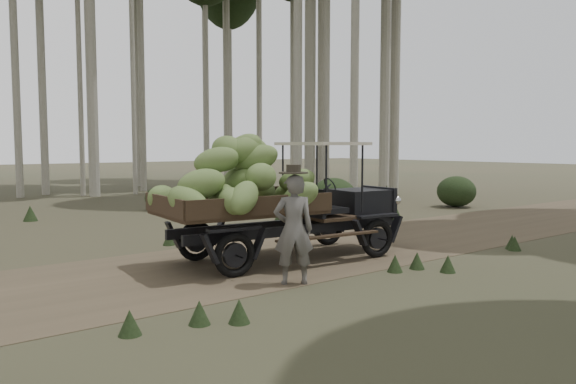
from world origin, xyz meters
TOP-DOWN VIEW (x-y plane):
  - ground at (0.00, 0.00)m, footprint 120.00×120.00m
  - dirt_track at (0.00, 0.00)m, footprint 70.00×4.00m
  - banana_truck at (0.94, -0.27)m, footprint 5.09×2.69m
  - farmer at (0.49, -1.80)m, footprint 0.75×0.67m
  - undergrowth at (2.16, -2.70)m, footprint 21.10×23.53m

SIDE VIEW (x-z plane):
  - ground at x=0.00m, z-range 0.00..0.00m
  - dirt_track at x=0.00m, z-range 0.00..0.01m
  - undergrowth at x=2.16m, z-range -0.11..1.18m
  - farmer at x=0.49m, z-range -0.05..1.81m
  - banana_truck at x=0.94m, z-range 0.20..2.66m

